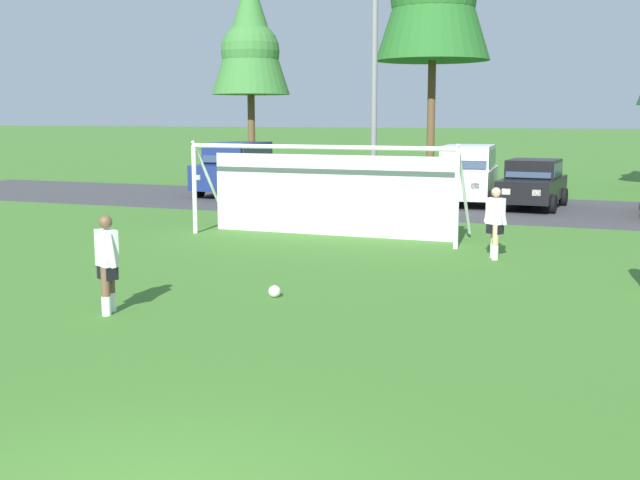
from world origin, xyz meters
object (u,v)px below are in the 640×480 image
at_px(soccer_ball, 275,291).
at_px(parked_car_slot_center_left, 380,181).
at_px(player_striker_near, 107,265).
at_px(parked_car_slot_center, 468,174).
at_px(parked_car_slot_left, 291,179).
at_px(parked_car_slot_center_right, 533,184).
at_px(street_lamp, 380,84).
at_px(parked_car_slot_far_left, 237,168).
at_px(soccer_goal, 328,189).
at_px(player_defender_far, 495,223).

distance_m(soccer_ball, parked_car_slot_center_left, 15.65).
xyz_separation_m(player_striker_near, parked_car_slot_center_left, (-0.59, 17.46, 0.05)).
height_order(player_striker_near, parked_car_slot_center, parked_car_slot_center).
relative_size(parked_car_slot_left, parked_car_slot_center, 0.91).
height_order(parked_car_slot_center_right, street_lamp, street_lamp).
distance_m(player_striker_near, parked_car_slot_left, 17.44).
bearing_deg(parked_car_slot_left, parked_car_slot_center_left, 7.99).
xyz_separation_m(player_striker_near, street_lamp, (0.92, 12.30, 3.36)).
height_order(parked_car_slot_center, parked_car_slot_center_right, parked_car_slot_center).
height_order(parked_car_slot_far_left, parked_car_slot_left, parked_car_slot_far_left).
xyz_separation_m(parked_car_slot_left, street_lamp, (4.87, -4.69, 3.31)).
bearing_deg(parked_car_slot_center_left, parked_car_slot_left, -172.01).
distance_m(soccer_ball, parked_car_slot_center, 16.82).
xyz_separation_m(soccer_ball, soccer_goal, (-1.69, 7.28, 1.18)).
bearing_deg(soccer_goal, soccer_ball, -76.94).
xyz_separation_m(soccer_ball, parked_car_slot_center_left, (-2.67, 15.40, 0.77)).
xyz_separation_m(parked_car_slot_center_left, street_lamp, (1.50, -5.16, 3.31)).
relative_size(parked_car_slot_center, street_lamp, 0.59).
bearing_deg(parked_car_slot_center, parked_car_slot_center_right, -14.58).
distance_m(soccer_goal, street_lamp, 4.18).
distance_m(soccer_ball, player_defender_far, 6.27).
xyz_separation_m(soccer_goal, parked_car_slot_center_left, (-0.98, 8.13, -0.42)).
relative_size(parked_car_slot_center_left, parked_car_slot_center, 0.90).
bearing_deg(parked_car_slot_center, parked_car_slot_left, -163.62).
height_order(soccer_goal, street_lamp, street_lamp).
relative_size(parked_car_slot_far_left, parked_car_slot_center_right, 1.07).
bearing_deg(street_lamp, parked_car_slot_left, 136.10).
bearing_deg(parked_car_slot_center_right, soccer_goal, -116.52).
bearing_deg(soccer_ball, parked_car_slot_left, 112.00).
xyz_separation_m(player_defender_far, parked_car_slot_center_right, (-0.33, 10.75, 0.05)).
bearing_deg(parked_car_slot_center, soccer_ball, -91.04).
xyz_separation_m(player_defender_far, parked_car_slot_far_left, (-12.34, 11.38, 0.29)).
height_order(parked_car_slot_far_left, parked_car_slot_center_left, parked_car_slot_far_left).
height_order(parked_car_slot_left, parked_car_slot_center_right, same).
bearing_deg(soccer_ball, player_striker_near, -135.23).
height_order(parked_car_slot_center_left, parked_car_slot_center, parked_car_slot_center).
bearing_deg(parked_car_slot_far_left, parked_car_slot_left, -29.98).
relative_size(soccer_ball, parked_car_slot_center, 0.05).
height_order(soccer_ball, parked_car_slot_center_left, parked_car_slot_center_left).
bearing_deg(parked_car_slot_center_left, parked_car_slot_center, 25.08).
bearing_deg(parked_car_slot_far_left, player_striker_near, -69.13).
bearing_deg(player_striker_near, parked_car_slot_far_left, 110.87).
xyz_separation_m(parked_car_slot_left, parked_car_slot_center_right, (8.78, 1.23, 0.00)).
bearing_deg(parked_car_slot_center_right, street_lamp, -123.43).
distance_m(soccer_ball, street_lamp, 11.08).
relative_size(soccer_goal, player_striker_near, 4.54).
distance_m(parked_car_slot_center_left, parked_car_slot_center_right, 5.46).
bearing_deg(parked_car_slot_center, parked_car_slot_far_left, 179.98).
relative_size(parked_car_slot_center_left, street_lamp, 0.53).
relative_size(soccer_goal, player_defender_far, 4.54).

